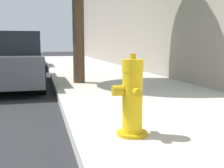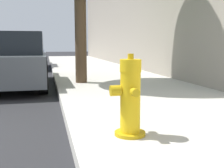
# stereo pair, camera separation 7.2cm
# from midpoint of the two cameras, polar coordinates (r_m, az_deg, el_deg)

# --- Properties ---
(sidewalk_slab) EXTENTS (3.14, 40.00, 0.15)m
(sidewalk_slab) POSITION_cam_midpoint_polar(r_m,az_deg,el_deg) (3.41, 20.14, -9.38)
(sidewalk_slab) COLOR beige
(sidewalk_slab) RESTS_ON ground_plane
(fire_hydrant) EXTENTS (0.36, 0.38, 0.83)m
(fire_hydrant) POSITION_cam_midpoint_polar(r_m,az_deg,el_deg) (2.83, 4.36, -2.99)
(fire_hydrant) COLOR #C39C11
(fire_hydrant) RESTS_ON sidewalk_slab
(parked_car_near) EXTENTS (1.75, 3.96, 1.35)m
(parked_car_near) POSITION_cam_midpoint_polar(r_m,az_deg,el_deg) (7.47, -19.55, 4.47)
(parked_car_near) COLOR #4C5156
(parked_car_near) RESTS_ON ground_plane
(parked_car_mid) EXTENTS (1.85, 3.94, 1.33)m
(parked_car_mid) POSITION_cam_midpoint_polar(r_m,az_deg,el_deg) (13.15, -17.45, 5.82)
(parked_car_mid) COLOR navy
(parked_car_mid) RESTS_ON ground_plane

